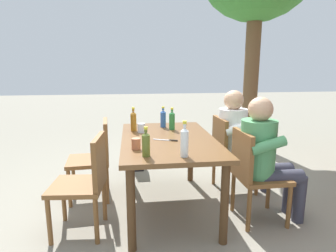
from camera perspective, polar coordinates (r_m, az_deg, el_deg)
name	(u,v)px	position (r m, az deg, el deg)	size (l,w,h in m)	color
ground_plane	(168,207)	(3.12, 0.00, -15.74)	(24.00, 24.00, 0.00)	gray
dining_table	(168,147)	(2.88, 0.00, -4.20)	(1.50, 0.91, 0.75)	brown
chair_far_right	(253,171)	(2.81, 16.51, -8.57)	(0.45, 0.45, 0.87)	brown
chair_far_left	(229,150)	(3.41, 11.98, -4.71)	(0.46, 0.46, 0.87)	brown
chair_near_right	(86,179)	(2.61, -15.88, -10.15)	(0.48, 0.48, 0.87)	brown
chair_near_left	(96,155)	(3.26, -14.13, -5.60)	(0.47, 0.47, 0.87)	brown
person_in_white_shirt	(266,153)	(2.81, 18.75, -5.17)	(0.47, 0.61, 1.18)	#4C935B
person_in_plaid_shirt	(239,136)	(3.41, 13.82, -1.90)	(0.47, 0.61, 1.18)	white
bottle_blue	(163,118)	(3.33, -0.97, 1.54)	(0.06, 0.06, 0.24)	#2D56A3
bottle_amber	(133,121)	(3.15, -6.85, 1.04)	(0.06, 0.06, 0.26)	#996019
bottle_olive	(146,144)	(2.27, -4.37, -3.51)	(0.06, 0.06, 0.24)	#566623
bottle_clear	(184,141)	(2.25, 3.28, -3.06)	(0.06, 0.06, 0.29)	white
bottle_green	(172,120)	(3.20, 0.79, 1.18)	(0.06, 0.06, 0.25)	#287A38
cup_terracotta	(136,144)	(2.48, -6.35, -3.52)	(0.08, 0.08, 0.10)	#BC6B47
cup_glass	(141,128)	(3.08, -5.29, -0.40)	(0.08, 0.08, 0.10)	silver
table_knife	(167,140)	(2.75, -0.15, -2.80)	(0.11, 0.23, 0.01)	silver
backpack_by_near_side	(137,154)	(4.16, -6.18, -5.45)	(0.32, 0.22, 0.44)	black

